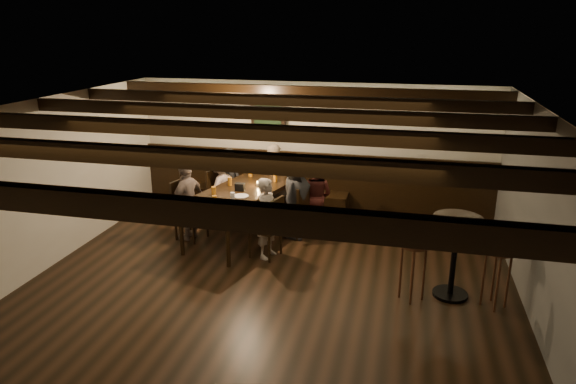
% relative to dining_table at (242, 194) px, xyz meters
% --- Properties ---
extents(room, '(7.00, 7.00, 7.00)m').
position_rel_dining_table_xyz_m(room, '(0.58, 0.22, 0.32)').
color(room, black).
rests_on(room, ground).
extents(dining_table, '(1.52, 2.37, 0.82)m').
position_rel_dining_table_xyz_m(dining_table, '(0.00, 0.00, 0.00)').
color(dining_table, black).
rests_on(dining_table, floor).
extents(chair_left_near, '(0.52, 0.52, 0.93)m').
position_rel_dining_table_xyz_m(chair_left_near, '(-0.58, 0.62, -0.47)').
color(chair_left_near, black).
rests_on(chair_left_near, floor).
extents(chair_left_far, '(0.55, 0.55, 0.98)m').
position_rel_dining_table_xyz_m(chair_left_far, '(-0.81, -0.25, -0.45)').
color(chair_left_far, black).
rests_on(chair_left_far, floor).
extents(chair_right_near, '(0.49, 0.49, 0.88)m').
position_rel_dining_table_xyz_m(chair_right_near, '(0.81, 0.25, -0.48)').
color(chair_right_near, black).
rests_on(chair_right_near, floor).
extents(chair_right_far, '(0.52, 0.52, 0.94)m').
position_rel_dining_table_xyz_m(chair_right_far, '(0.58, -0.62, -0.47)').
color(chair_right_far, black).
rests_on(chair_right_far, floor).
extents(person_bench_left, '(0.67, 0.53, 1.21)m').
position_rel_dining_table_xyz_m(person_bench_left, '(-0.63, 1.10, -0.15)').
color(person_bench_left, '#28282A').
rests_on(person_bench_left, floor).
extents(person_bench_centre, '(0.57, 0.45, 1.38)m').
position_rel_dining_table_xyz_m(person_bench_centre, '(0.27, 1.01, -0.06)').
color(person_bench_centre, slate).
rests_on(person_bench_centre, floor).
extents(person_bench_right, '(0.69, 0.59, 1.21)m').
position_rel_dining_table_xyz_m(person_bench_right, '(1.10, 0.63, -0.15)').
color(person_bench_right, '#55201D').
rests_on(person_bench_right, floor).
extents(person_left_near, '(0.65, 0.88, 1.23)m').
position_rel_dining_table_xyz_m(person_left_near, '(-0.61, 0.63, -0.14)').
color(person_left_near, '#B6A09A').
rests_on(person_left_near, floor).
extents(person_left_far, '(0.50, 0.80, 1.28)m').
position_rel_dining_table_xyz_m(person_left_far, '(-0.84, -0.24, -0.11)').
color(person_left_far, slate).
rests_on(person_left_far, floor).
extents(person_right_near, '(0.60, 0.76, 1.37)m').
position_rel_dining_table_xyz_m(person_right_near, '(0.84, 0.24, -0.07)').
color(person_right_near, '#252628').
rests_on(person_right_near, floor).
extents(person_right_far, '(0.40, 0.51, 1.23)m').
position_rel_dining_table_xyz_m(person_right_far, '(0.61, -0.63, -0.14)').
color(person_right_far, '#A29489').
rests_on(person_right_far, floor).
extents(pint_a, '(0.07, 0.07, 0.14)m').
position_rel_dining_table_xyz_m(pint_a, '(-0.09, 0.75, 0.14)').
color(pint_a, '#BF7219').
rests_on(pint_a, dining_table).
extents(pint_b, '(0.07, 0.07, 0.14)m').
position_rel_dining_table_xyz_m(pint_b, '(0.41, 0.56, 0.14)').
color(pint_b, '#BF7219').
rests_on(pint_b, dining_table).
extents(pint_c, '(0.07, 0.07, 0.14)m').
position_rel_dining_table_xyz_m(pint_c, '(-0.26, 0.17, 0.14)').
color(pint_c, '#BF7219').
rests_on(pint_c, dining_table).
extents(pint_d, '(0.07, 0.07, 0.14)m').
position_rel_dining_table_xyz_m(pint_d, '(0.34, 0.11, 0.14)').
color(pint_d, silver).
rests_on(pint_d, dining_table).
extents(pint_e, '(0.07, 0.07, 0.14)m').
position_rel_dining_table_xyz_m(pint_e, '(-0.33, -0.38, 0.14)').
color(pint_e, '#BF7219').
rests_on(pint_e, dining_table).
extents(pint_f, '(0.07, 0.07, 0.14)m').
position_rel_dining_table_xyz_m(pint_f, '(0.05, -0.58, 0.14)').
color(pint_f, silver).
rests_on(pint_f, dining_table).
extents(pint_g, '(0.07, 0.07, 0.14)m').
position_rel_dining_table_xyz_m(pint_g, '(-0.16, -0.79, 0.14)').
color(pint_g, '#BF7219').
rests_on(pint_g, dining_table).
extents(plate_near, '(0.24, 0.24, 0.01)m').
position_rel_dining_table_xyz_m(plate_near, '(-0.33, -0.64, 0.07)').
color(plate_near, white).
rests_on(plate_near, dining_table).
extents(plate_far, '(0.24, 0.24, 0.01)m').
position_rel_dining_table_xyz_m(plate_far, '(0.10, -0.34, 0.07)').
color(plate_far, white).
rests_on(plate_far, dining_table).
extents(condiment_caddy, '(0.15, 0.10, 0.12)m').
position_rel_dining_table_xyz_m(condiment_caddy, '(-0.01, -0.05, 0.13)').
color(condiment_caddy, black).
rests_on(condiment_caddy, dining_table).
extents(candle, '(0.05, 0.05, 0.05)m').
position_rel_dining_table_xyz_m(candle, '(0.19, 0.26, 0.09)').
color(candle, beige).
rests_on(candle, dining_table).
extents(high_top_table, '(0.61, 0.61, 1.09)m').
position_rel_dining_table_xyz_m(high_top_table, '(3.22, -1.23, -0.04)').
color(high_top_table, black).
rests_on(high_top_table, floor).
extents(bar_stool_left, '(0.36, 0.38, 1.10)m').
position_rel_dining_table_xyz_m(bar_stool_left, '(2.72, -1.44, -0.34)').
color(bar_stool_left, '#361E11').
rests_on(bar_stool_left, floor).
extents(bar_stool_right, '(0.37, 0.39, 1.10)m').
position_rel_dining_table_xyz_m(bar_stool_right, '(3.72, -1.39, -0.34)').
color(bar_stool_right, '#361E11').
rests_on(bar_stool_right, floor).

